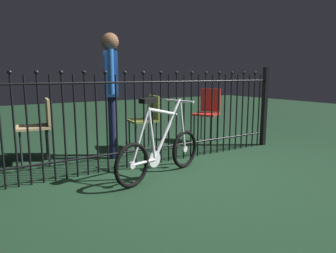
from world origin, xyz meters
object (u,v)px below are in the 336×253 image
chair_red (208,109)px  chair_tan (39,123)px  bicycle (161,150)px  chair_olive (147,116)px  person_visitor (111,84)px

chair_red → chair_tan: 2.72m
chair_tan → chair_red: bearing=-0.8°
bicycle → chair_olive: bearing=68.1°
bicycle → chair_tan: 1.65m
chair_red → person_visitor: bearing=-175.9°
person_visitor → chair_olive: bearing=13.8°
chair_red → chair_olive: bearing=178.8°
chair_red → chair_tan: size_ratio=1.08×
bicycle → chair_tan: size_ratio=1.55×
chair_red → chair_tan: bearing=179.2°
chair_olive → chair_tan: size_ratio=0.98×
chair_olive → chair_red: (1.17, -0.03, 0.04)m
bicycle → chair_tan: (-1.05, 1.26, 0.22)m
chair_tan → person_visitor: 1.05m
chair_olive → person_visitor: (-0.63, -0.15, 0.51)m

